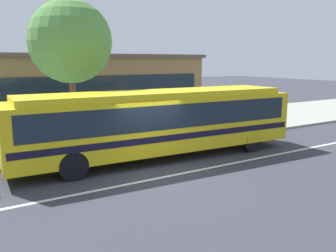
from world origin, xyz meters
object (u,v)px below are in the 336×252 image
object	(u,v)px
pedestrian_walking_along_curb	(179,116)
street_tree_near_stop	(70,42)
pedestrian_standing_by_tree	(192,116)
transit_bus	(159,119)
pedestrian_waiting_near_sign	(213,112)

from	to	relation	value
pedestrian_walking_along_curb	street_tree_near_stop	xyz separation A→B (m)	(-5.25, 1.27, 3.74)
pedestrian_standing_by_tree	transit_bus	bearing A→B (deg)	-141.98
pedestrian_walking_along_curb	pedestrian_standing_by_tree	bearing A→B (deg)	-29.89
transit_bus	street_tree_near_stop	size ratio (longest dim) A/B	1.81
transit_bus	pedestrian_waiting_near_sign	size ratio (longest dim) A/B	7.11
transit_bus	pedestrian_walking_along_curb	world-z (taller)	transit_bus
transit_bus	pedestrian_standing_by_tree	world-z (taller)	transit_bus
street_tree_near_stop	pedestrian_walking_along_curb	bearing A→B (deg)	-13.64
transit_bus	street_tree_near_stop	world-z (taller)	street_tree_near_stop
street_tree_near_stop	pedestrian_standing_by_tree	bearing A→B (deg)	-15.46
pedestrian_waiting_near_sign	pedestrian_standing_by_tree	size ratio (longest dim) A/B	1.04
transit_bus	street_tree_near_stop	bearing A→B (deg)	114.99
transit_bus	pedestrian_waiting_near_sign	bearing A→B (deg)	30.31
pedestrian_walking_along_curb	pedestrian_standing_by_tree	distance (m)	0.69
transit_bus	pedestrian_standing_by_tree	size ratio (longest dim) A/B	7.42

